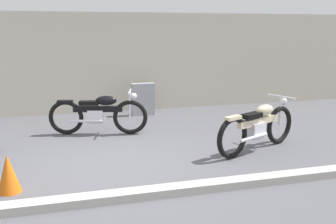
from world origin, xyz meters
The scene contains 7 objects.
ground_plane centered at (0.00, 0.00, 0.00)m, with size 40.00×40.00×0.00m, color #56565B.
building_wall centered at (0.00, 4.36, 1.33)m, with size 18.00×0.30×2.67m, color beige.
curb_strip centered at (0.00, -1.43, 0.06)m, with size 18.00×0.24×0.12m, color #B7B2A8.
stone_marker centered at (1.26, 3.55, 0.42)m, with size 0.60×0.20×0.85m, color #9E9EA3.
traffic_cone centered at (-1.55, -0.75, 0.28)m, with size 0.32×0.32×0.55m, color orange.
motorcycle_cream centered at (2.71, 0.03, 0.46)m, with size 2.00×1.05×0.96m.
motorcycle_black centered at (-0.04, 1.96, 0.46)m, with size 2.08×0.77×0.95m.
Camera 1 is at (-0.75, -6.14, 2.23)m, focal length 40.81 mm.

